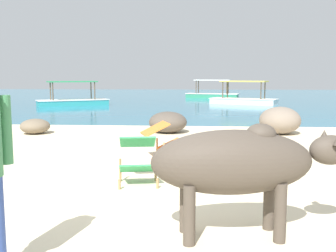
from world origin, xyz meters
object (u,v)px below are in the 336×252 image
at_px(deck_chair_near, 138,156).
at_px(boat_white, 243,99).
at_px(boat_green, 212,94).
at_px(deck_chair_far, 163,138).
at_px(boat_teal, 73,100).
at_px(cow, 238,163).

xyz_separation_m(deck_chair_near, boat_white, (3.54, 16.46, -0.13)).
bearing_deg(boat_green, boat_white, 116.66).
distance_m(deck_chair_near, deck_chair_far, 1.71).
bearing_deg(boat_teal, deck_chair_near, -98.53).
distance_m(deck_chair_far, boat_white, 15.13).
bearing_deg(boat_green, boat_teal, 57.97).
bearing_deg(deck_chair_near, boat_white, 158.81).
xyz_separation_m(deck_chair_far, boat_teal, (-5.82, 13.09, -0.13)).
height_order(cow, boat_teal, boat_teal).
bearing_deg(cow, deck_chair_far, 97.48).
relative_size(boat_green, boat_teal, 1.02).
distance_m(boat_green, boat_white, 6.17).
height_order(deck_chair_far, boat_green, boat_green).
bearing_deg(boat_white, deck_chair_far, 102.54).
bearing_deg(boat_white, deck_chair_near, 103.03).
bearing_deg(deck_chair_near, cow, 23.97).
bearing_deg(boat_green, cow, 100.96).
distance_m(cow, boat_white, 18.49).
distance_m(boat_white, boat_teal, 9.27).
xyz_separation_m(boat_green, boat_white, (1.46, -6.00, 0.00)).
bearing_deg(boat_green, deck_chair_near, 97.68).
bearing_deg(boat_teal, cow, -97.00).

